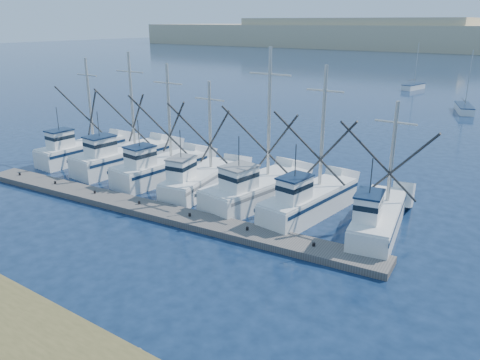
% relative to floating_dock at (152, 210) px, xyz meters
% --- Properties ---
extents(ground, '(500.00, 500.00, 0.00)m').
position_rel_floating_dock_xyz_m(ground, '(5.80, -6.13, -0.20)').
color(ground, '#0B1B33').
rests_on(ground, ground).
extents(floating_dock, '(30.22, 4.53, 0.40)m').
position_rel_floating_dock_xyz_m(floating_dock, '(0.00, 0.00, 0.00)').
color(floating_dock, '#5F5955').
rests_on(floating_dock, ground).
extents(trawler_fleet, '(29.61, 8.65, 10.11)m').
position_rel_floating_dock_xyz_m(trawler_fleet, '(-0.42, 5.05, 0.78)').
color(trawler_fleet, white).
rests_on(trawler_fleet, ground).
extents(sailboat_near, '(3.61, 6.69, 8.10)m').
position_rel_floating_dock_xyz_m(sailboat_near, '(9.60, 49.11, 0.29)').
color(sailboat_near, white).
rests_on(sailboat_near, ground).
extents(sailboat_far, '(2.84, 5.71, 8.10)m').
position_rel_floating_dock_xyz_m(sailboat_far, '(-2.16, 67.81, 0.30)').
color(sailboat_far, white).
rests_on(sailboat_far, ground).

